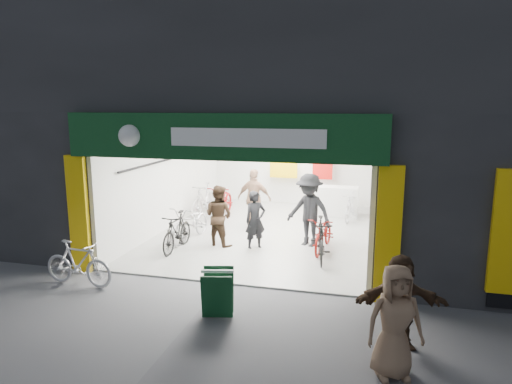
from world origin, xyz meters
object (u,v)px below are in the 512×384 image
at_px(bike_right_front, 321,240).
at_px(bike_left_front, 191,223).
at_px(sandwich_board, 218,292).
at_px(parked_bike, 78,263).
at_px(pedestrian_near, 395,322).

bearing_deg(bike_right_front, bike_left_front, 160.15).
bearing_deg(bike_left_front, bike_right_front, -4.13).
relative_size(bike_left_front, sandwich_board, 2.28).
bearing_deg(parked_bike, pedestrian_near, -101.78).
distance_m(bike_right_front, sandwich_board, 3.67).
bearing_deg(bike_left_front, pedestrian_near, -38.40).
bearing_deg(sandwich_board, pedestrian_near, -34.26).
bearing_deg(bike_right_front, pedestrian_near, -80.06).
bearing_deg(parked_bike, bike_left_front, -12.43).
height_order(parked_bike, pedestrian_near, pedestrian_near).
bearing_deg(pedestrian_near, sandwich_board, 141.60).
bearing_deg(bike_right_front, sandwich_board, -120.89).
relative_size(parked_bike, sandwich_board, 1.90).
distance_m(bike_right_front, pedestrian_near, 4.73).
relative_size(parked_bike, pedestrian_near, 0.99).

